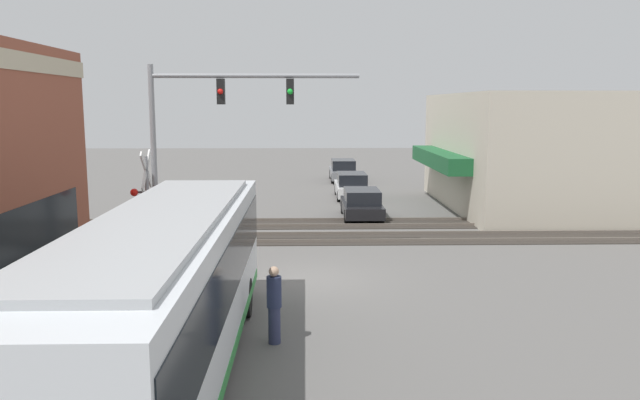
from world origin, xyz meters
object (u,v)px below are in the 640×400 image
(pedestrian_near_bus, at_px, (274,304))
(crossing_signal, at_px, (147,192))
(city_bus, at_px, (165,292))
(parked_car_grey, at_px, (343,171))
(parked_car_white, at_px, (352,186))
(parked_car_black, at_px, (362,205))

(pedestrian_near_bus, bearing_deg, crossing_signal, 29.84)
(city_bus, distance_m, crossing_signal, 11.21)
(parked_car_grey, bearing_deg, parked_car_white, 180.00)
(city_bus, height_order, pedestrian_near_bus, city_bus)
(parked_car_grey, height_order, pedestrian_near_bus, pedestrian_near_bus)
(city_bus, height_order, parked_car_grey, city_bus)
(parked_car_grey, distance_m, pedestrian_near_bus, 30.95)
(parked_car_black, xyz_separation_m, pedestrian_near_bus, (-15.83, 3.42, 0.27))
(parked_car_black, bearing_deg, crossing_signal, 130.31)
(crossing_signal, height_order, pedestrian_near_bus, crossing_signal)
(parked_car_black, distance_m, parked_car_white, 6.58)
(city_bus, height_order, parked_car_black, city_bus)
(parked_car_black, bearing_deg, pedestrian_near_bus, 167.80)
(city_bus, distance_m, parked_car_white, 25.12)
(parked_car_white, relative_size, pedestrian_near_bus, 2.53)
(city_bus, relative_size, crossing_signal, 3.23)
(parked_car_grey, bearing_deg, parked_car_black, 180.00)
(crossing_signal, distance_m, parked_car_white, 16.17)
(parked_car_white, bearing_deg, parked_car_grey, 0.00)
(parked_car_white, height_order, pedestrian_near_bus, pedestrian_near_bus)
(crossing_signal, distance_m, pedestrian_near_bus, 10.11)
(city_bus, bearing_deg, pedestrian_near_bus, -43.32)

